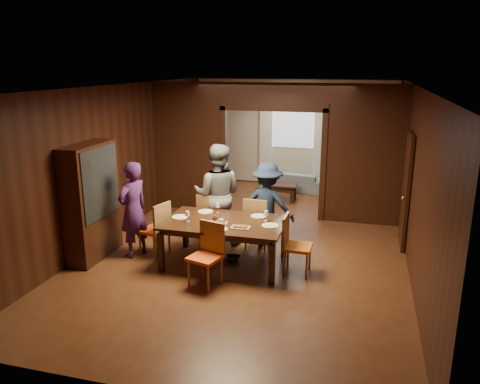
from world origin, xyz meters
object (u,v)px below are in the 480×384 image
(dining_table, at_px, (225,243))
(coffee_table, at_px, (280,192))
(chair_far_r, at_px, (258,222))
(hutch, at_px, (91,202))
(chair_left, at_px, (154,229))
(chair_near, at_px, (205,256))
(chair_far_l, at_px, (212,218))
(sofa, at_px, (294,181))
(person_navy, at_px, (267,205))
(person_purple, at_px, (133,210))
(person_grey, at_px, (217,194))
(chair_right, at_px, (298,245))

(dining_table, distance_m, coffee_table, 4.08)
(chair_far_r, bearing_deg, hutch, 26.27)
(chair_left, xyz_separation_m, chair_near, (1.26, -0.90, 0.00))
(coffee_table, bearing_deg, chair_left, -110.86)
(chair_left, distance_m, chair_far_l, 1.14)
(sofa, relative_size, chair_left, 1.77)
(person_navy, bearing_deg, person_purple, 32.42)
(person_purple, xyz_separation_m, person_grey, (1.22, 0.97, 0.10))
(person_purple, bearing_deg, person_navy, 135.76)
(person_grey, relative_size, dining_table, 0.95)
(sofa, xyz_separation_m, dining_table, (-0.38, -5.07, 0.13))
(chair_right, relative_size, chair_far_r, 1.00)
(person_navy, bearing_deg, dining_table, 69.28)
(coffee_table, height_order, chair_near, chair_near)
(person_grey, height_order, hutch, hutch)
(chair_right, relative_size, hutch, 0.48)
(hutch, bearing_deg, sofa, 63.47)
(chair_right, bearing_deg, chair_left, 88.30)
(chair_near, bearing_deg, chair_far_r, 92.08)
(person_grey, xyz_separation_m, chair_far_l, (-0.09, -0.04, -0.46))
(chair_left, bearing_deg, hutch, -54.76)
(person_grey, bearing_deg, chair_far_l, 14.04)
(sofa, bearing_deg, hutch, 71.28)
(coffee_table, distance_m, hutch, 5.08)
(person_navy, relative_size, sofa, 0.91)
(person_grey, height_order, dining_table, person_grey)
(chair_right, bearing_deg, coffee_table, 14.74)
(sofa, height_order, chair_far_l, chair_far_l)
(sofa, relative_size, chair_far_r, 1.77)
(person_navy, distance_m, coffee_table, 3.11)
(person_navy, distance_m, sofa, 4.08)
(coffee_table, relative_size, chair_far_r, 0.82)
(person_purple, xyz_separation_m, person_navy, (2.14, 1.08, -0.06))
(person_navy, height_order, hutch, hutch)
(dining_table, distance_m, chair_right, 1.24)
(coffee_table, distance_m, chair_far_r, 3.21)
(person_navy, bearing_deg, person_grey, 12.61)
(chair_far_l, bearing_deg, chair_far_r, -171.88)
(sofa, xyz_separation_m, chair_left, (-1.70, -5.00, 0.23))
(dining_table, relative_size, chair_far_l, 2.06)
(person_purple, distance_m, coffee_table, 4.57)
(sofa, bearing_deg, chair_far_l, 85.86)
(person_purple, height_order, hutch, hutch)
(person_grey, relative_size, chair_far_l, 1.95)
(person_navy, relative_size, coffee_table, 1.96)
(person_navy, relative_size, chair_far_r, 1.62)
(person_grey, distance_m, dining_table, 1.15)
(person_grey, height_order, chair_near, person_grey)
(sofa, bearing_deg, person_navy, 99.59)
(coffee_table, xyz_separation_m, chair_far_l, (-0.72, -3.20, 0.28))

